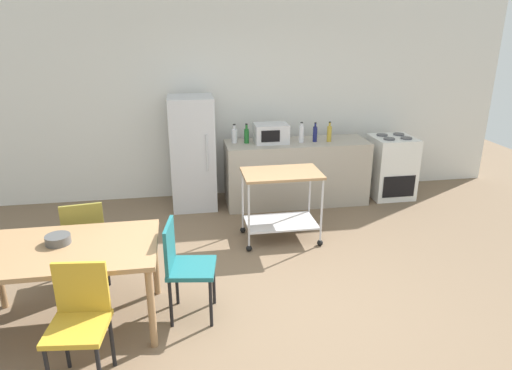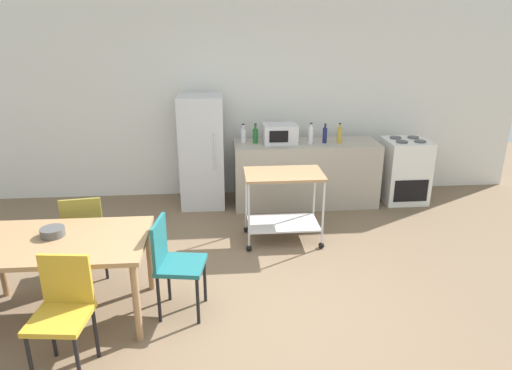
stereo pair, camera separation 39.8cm
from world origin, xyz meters
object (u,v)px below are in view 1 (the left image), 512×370
(chair_olive, at_px, (86,236))
(bottle_sesame_oil, at_px, (315,134))
(microwave, at_px, (271,133))
(dining_table, at_px, (65,256))
(bottle_wine, at_px, (247,135))
(bottle_hot_sauce, at_px, (329,133))
(fruit_bowl, at_px, (58,239))
(stove_oven, at_px, (391,167))
(chair_teal, at_px, (184,263))
(kitchen_cart, at_px, (281,195))
(refrigerator, at_px, (193,153))
(bottle_sparkling_water, at_px, (234,135))
(chair_mustard, at_px, (79,317))
(bottle_vinegar, at_px, (301,134))

(chair_olive, bearing_deg, bottle_sesame_oil, -155.53)
(chair_olive, distance_m, microwave, 2.90)
(dining_table, distance_m, bottle_wine, 3.18)
(bottle_sesame_oil, distance_m, bottle_hot_sauce, 0.20)
(fruit_bowl, bearing_deg, chair_olive, 82.50)
(stove_oven, xyz_separation_m, bottle_wine, (-2.16, 0.02, 0.56))
(dining_table, bearing_deg, chair_teal, -0.29)
(chair_olive, xyz_separation_m, chair_teal, (0.93, -0.70, 0.00))
(bottle_sesame_oil, relative_size, fruit_bowl, 1.33)
(kitchen_cart, xyz_separation_m, bottle_hot_sauce, (0.92, 1.09, 0.44))
(refrigerator, height_order, bottle_sesame_oil, refrigerator)
(dining_table, bearing_deg, bottle_wine, 53.30)
(fruit_bowl, bearing_deg, bottle_sesame_oil, 39.40)
(chair_teal, distance_m, fruit_bowl, 1.05)
(microwave, distance_m, bottle_sesame_oil, 0.62)
(chair_teal, relative_size, bottle_wine, 3.29)
(kitchen_cart, height_order, bottle_sparkling_water, bottle_sparkling_water)
(kitchen_cart, xyz_separation_m, fruit_bowl, (-2.17, -1.26, 0.21))
(microwave, xyz_separation_m, fruit_bowl, (-2.28, -2.43, -0.24))
(bottle_sparkling_water, xyz_separation_m, bottle_sesame_oil, (1.11, -0.12, 0.01))
(microwave, bearing_deg, dining_table, -131.54)
(dining_table, xyz_separation_m, fruit_bowl, (-0.05, 0.08, 0.12))
(bottle_sparkling_water, relative_size, fruit_bowl, 1.28)
(microwave, xyz_separation_m, bottle_sesame_oil, (0.61, -0.06, -0.02))
(dining_table, relative_size, chair_teal, 1.69)
(chair_olive, xyz_separation_m, kitchen_cart, (2.09, 0.64, 0.05))
(refrigerator, xyz_separation_m, bottle_sparkling_water, (0.58, -0.02, 0.23))
(chair_mustard, bearing_deg, bottle_sesame_oil, 56.61)
(bottle_sparkling_water, bearing_deg, chair_teal, -106.50)
(chair_olive, height_order, kitchen_cart, chair_olive)
(chair_mustard, distance_m, microwave, 3.79)
(stove_oven, height_order, refrigerator, refrigerator)
(bottle_sparkling_water, height_order, microwave, same)
(dining_table, bearing_deg, kitchen_cart, 32.34)
(bottle_wine, bearing_deg, chair_olive, -135.38)
(kitchen_cart, relative_size, bottle_hot_sauce, 3.26)
(bottle_wine, height_order, fruit_bowl, bottle_wine)
(bottle_sparkling_water, bearing_deg, dining_table, -123.80)
(chair_mustard, xyz_separation_m, stove_oven, (3.83, 3.16, -0.07))
(bottle_sesame_oil, height_order, fruit_bowl, bottle_sesame_oil)
(dining_table, distance_m, chair_mustard, 0.71)
(dining_table, height_order, bottle_wine, bottle_wine)
(stove_oven, relative_size, bottle_sparkling_water, 3.53)
(microwave, bearing_deg, bottle_sparkling_water, 172.76)
(dining_table, height_order, refrigerator, refrigerator)
(chair_teal, bearing_deg, bottle_hot_sauce, -31.51)
(chair_olive, bearing_deg, bottle_vinegar, -153.81)
(bottle_sesame_oil, bearing_deg, chair_teal, -127.34)
(chair_olive, distance_m, chair_mustard, 1.36)
(stove_oven, bearing_deg, microwave, 179.93)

